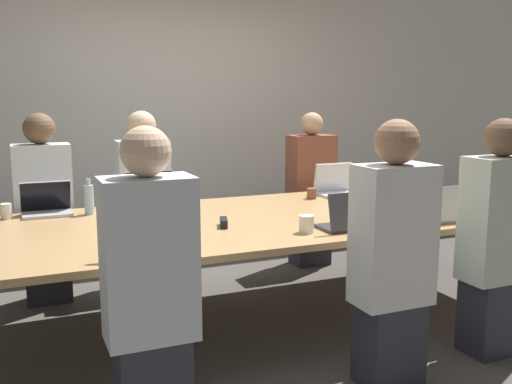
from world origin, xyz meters
The scene contains 24 objects.
ground_plane centered at (0.00, 0.00, 0.00)m, with size 24.00×24.00×0.00m, color #4C4742.
curtain_wall centered at (0.00, 2.04, 1.40)m, with size 12.00×0.06×2.80m.
conference_table centered at (0.00, 0.00, 0.68)m, with size 3.92×1.55×0.73m.
laptop_far_right centered at (0.99, 0.55, 0.80)m, with size 0.34×0.25×0.25m.
person_far_right centered at (1.04, 1.06, 0.67)m, with size 0.40×0.24×1.38m.
cup_far_right centered at (0.72, 0.46, 0.77)m, with size 0.07×0.07×0.08m.
laptop_far_midleft centered at (-0.51, 0.58, 0.80)m, with size 0.34×0.25×0.26m.
person_far_midleft centered at (-0.47, 1.05, 0.69)m, with size 0.40×0.24×1.41m.
laptop_near_right centered at (1.12, -0.60, 0.80)m, with size 0.36×0.23×0.24m.
person_near_right centered at (1.16, -0.97, 0.68)m, with size 0.40×0.24×1.40m.
cup_near_right centered at (0.85, -0.58, 0.77)m, with size 0.08×0.08×0.09m.
bottle_near_right centered at (1.37, -0.48, 0.85)m, with size 0.07×0.07×0.28m.
laptop_far_left centered at (-1.22, 0.63, 0.79)m, with size 0.32×0.23×0.23m.
person_far_left centered at (-1.22, 0.98, 0.68)m, with size 0.40×0.24×1.40m.
cup_far_left centered at (-1.47, 0.59, 0.78)m, with size 0.07×0.07×0.10m.
bottle_far_left centered at (-0.95, 0.52, 0.83)m, with size 0.06×0.06×0.24m.
laptop_near_midright centered at (0.42, -0.56, 0.80)m, with size 0.33×0.23×0.23m.
person_near_midright centered at (0.37, -1.05, 0.69)m, with size 0.40×0.24×1.41m.
cup_near_midright centered at (0.15, -0.52, 0.78)m, with size 0.09×0.09×0.10m.
bottle_near_midright centered at (0.66, -0.43, 0.83)m, with size 0.08×0.08×0.23m.
laptop_near_left centered at (-0.84, -0.64, 0.79)m, with size 0.35×0.23×0.22m.
person_near_left centered at (-0.88, -1.00, 0.68)m, with size 0.40×0.24×1.40m.
stapler centered at (-0.24, -0.18, 0.75)m, with size 0.09×0.16×0.05m.
notebook centered at (-0.55, -0.03, 0.74)m, with size 0.23×0.19×0.02m.
Camera 1 is at (-1.40, -3.40, 1.52)m, focal length 40.00 mm.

